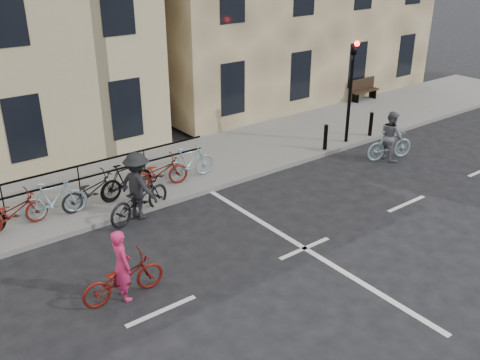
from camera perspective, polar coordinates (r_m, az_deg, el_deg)
ground at (r=13.28m, az=6.91°, el=-7.26°), size 120.00×120.00×0.00m
sidewalk at (r=16.08m, az=-19.00°, el=-2.29°), size 46.00×4.00×0.15m
traffic_light at (r=19.37m, az=11.80°, el=10.47°), size 0.18×0.30×3.90m
bollard_east at (r=18.97m, az=9.11°, el=4.54°), size 0.14×0.14×0.90m
bollard_west at (r=20.70m, az=13.78°, el=5.82°), size 0.14×0.14×0.90m
bench at (r=25.48m, az=13.02°, el=9.48°), size 1.60×0.41×0.97m
parked_bikes at (r=15.04m, az=-17.58°, el=-1.54°), size 9.35×1.23×1.05m
cyclist_pink at (r=11.52m, az=-12.40°, el=-9.84°), size 1.82×0.69×1.60m
cyclist_grey at (r=18.88m, az=15.74°, el=4.10°), size 1.82×0.97×1.70m
cyclist_dark at (r=14.52m, az=-10.78°, el=-1.33°), size 2.23×1.37×1.87m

